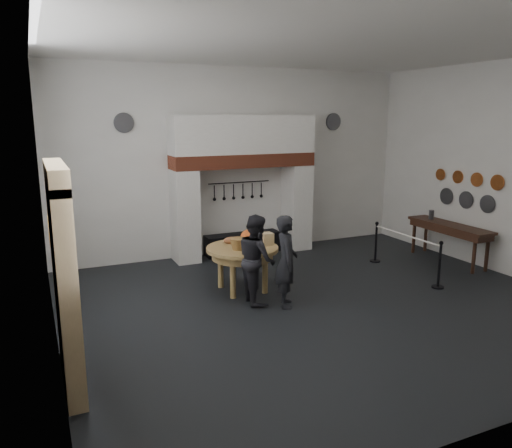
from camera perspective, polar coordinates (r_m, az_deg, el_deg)
name	(u,v)px	position (r m, az deg, el deg)	size (l,w,h in m)	color
floor	(321,303)	(9.32, 7.49, -8.91)	(9.00, 8.00, 0.02)	black
ceiling	(329,44)	(8.77, 8.36, 19.68)	(9.00, 8.00, 0.02)	silver
wall_back	(238,162)	(12.31, -2.10, 7.13)	(9.00, 0.02, 4.50)	silver
wall_left	(45,198)	(7.44, -22.99, 2.79)	(0.02, 8.00, 4.50)	silver
wall_right	(508,169)	(11.78, 26.88, 5.59)	(0.02, 8.00, 4.50)	silver
chimney_pier_left	(185,216)	(11.67, -8.11, 0.90)	(0.55, 0.70, 2.15)	silver
chimney_pier_right	(297,207)	(12.79, 4.67, 1.98)	(0.55, 0.70, 2.15)	silver
hearth_brick_band	(243,160)	(11.99, -1.46, 7.28)	(3.50, 0.72, 0.32)	#9E442B
chimney_hood	(243,134)	(11.95, -1.48, 10.20)	(3.50, 0.70, 0.90)	silver
iron_range	(243,243)	(12.40, -1.53, -2.22)	(1.90, 0.45, 0.50)	black
utensil_rail	(239,182)	(12.30, -1.94, 4.78)	(0.02, 0.02, 1.60)	black
door_recess	(57,289)	(6.69, -21.74, -6.92)	(0.04, 1.10, 2.50)	black
door_jamb_near	(69,303)	(6.02, -20.57, -8.45)	(0.22, 0.30, 2.60)	tan
door_jamb_far	(61,269)	(7.35, -21.36, -4.79)	(0.22, 0.30, 2.60)	tan
door_lintel	(56,176)	(6.40, -21.93, 5.11)	(0.22, 1.70, 0.30)	tan
wall_plaque	(50,231)	(8.34, -22.45, -0.79)	(0.05, 0.34, 0.44)	gold
work_table	(242,249)	(9.63, -1.58, -2.84)	(1.40, 1.40, 0.07)	#A7844E
pumpkin	(250,237)	(9.75, -0.73, -1.50)	(0.36, 0.36, 0.31)	orange
cheese_block_big	(267,239)	(9.75, 1.24, -1.71)	(0.22, 0.22, 0.24)	tan
cheese_block_small	(259,237)	(10.01, 0.40, -1.46)	(0.18, 0.18, 0.20)	#E2E187
wicker_basket	(238,244)	(9.41, -2.07, -2.30)	(0.32, 0.32, 0.22)	olive
bread_loaf	(231,240)	(9.89, -2.90, -1.86)	(0.31, 0.18, 0.13)	#A25D39
visitor_near	(286,261)	(8.87, 3.49, -4.26)	(0.61, 0.40, 1.66)	black
visitor_far	(256,259)	(9.05, 0.06, -4.00)	(0.79, 0.62, 1.63)	black
side_table	(450,225)	(12.39, 21.26, -0.13)	(0.55, 2.20, 0.06)	#3B2115
pewter_jug	(431,215)	(12.78, 19.40, 1.01)	(0.12, 0.12, 0.22)	#47484C
copper_pan_a	(497,183)	(11.91, 25.87, 4.29)	(0.34, 0.34, 0.03)	#C6662D
copper_pan_b	(477,180)	(12.27, 23.91, 4.66)	(0.32, 0.32, 0.03)	#C6662D
copper_pan_c	(458,177)	(12.64, 22.07, 5.01)	(0.30, 0.30, 0.03)	#C6662D
copper_pan_d	(440,174)	(13.02, 20.33, 5.33)	(0.28, 0.28, 0.03)	#C6662D
pewter_plate_left	(487,204)	(12.10, 24.93, 2.08)	(0.40, 0.40, 0.03)	#4C4C51
pewter_plate_mid	(466,200)	(12.50, 22.87, 2.55)	(0.40, 0.40, 0.03)	#4C4C51
pewter_plate_right	(446,196)	(12.91, 20.94, 2.99)	(0.40, 0.40, 0.03)	#4C4C51
pewter_plate_back_left	(124,123)	(11.48, -14.87, 11.12)	(0.44, 0.44, 0.03)	#4C4C51
pewter_plate_back_right	(333,122)	(13.49, 8.83, 11.48)	(0.44, 0.44, 0.03)	#4C4C51
barrier_post_near	(439,266)	(10.51, 20.22, -4.53)	(0.05, 0.05, 0.90)	black
barrier_post_far	(376,243)	(11.95, 13.55, -2.13)	(0.05, 0.05, 0.90)	black
barrier_rope	(406,236)	(11.11, 16.79, -1.27)	(0.04, 0.04, 2.00)	white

